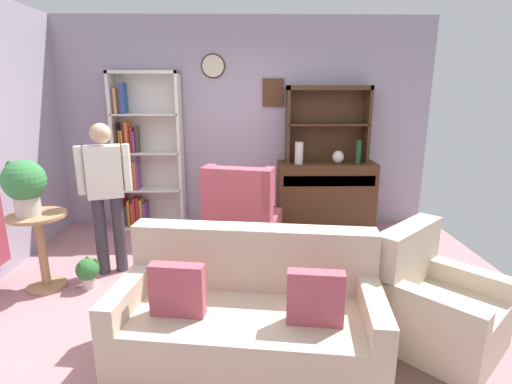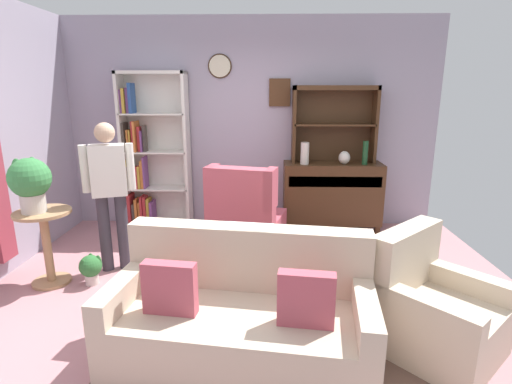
{
  "view_description": "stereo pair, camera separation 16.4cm",
  "coord_description": "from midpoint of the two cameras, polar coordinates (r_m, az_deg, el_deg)",
  "views": [
    {
      "loc": [
        0.03,
        -3.38,
        1.89
      ],
      "look_at": [
        0.1,
        0.2,
        0.95
      ],
      "focal_mm": 27.93,
      "sensor_mm": 36.0,
      "label": 1
    },
    {
      "loc": [
        0.2,
        -3.38,
        1.89
      ],
      "look_at": [
        0.1,
        0.2,
        0.95
      ],
      "focal_mm": 27.93,
      "sensor_mm": 36.0,
      "label": 2
    }
  ],
  "objects": [
    {
      "name": "couch_floral",
      "position": [
        2.95,
        -2.72,
        -17.64
      ],
      "size": [
        1.9,
        1.08,
        0.9
      ],
      "color": "beige",
      "rests_on": "ground_plane"
    },
    {
      "name": "armchair_floral",
      "position": [
        3.35,
        23.0,
        -15.08
      ],
      "size": [
        1.08,
        1.08,
        0.88
      ],
      "color": "beige",
      "rests_on": "ground_plane"
    },
    {
      "name": "area_rug",
      "position": [
        3.61,
        0.46,
        -16.79
      ],
      "size": [
        2.32,
        1.82,
        0.01
      ],
      "primitive_type": "cube",
      "color": "brown",
      "rests_on": "ground_plane"
    },
    {
      "name": "book_stack",
      "position": [
        3.73,
        -0.67,
        -7.55
      ],
      "size": [
        0.22,
        0.14,
        0.11
      ],
      "color": "#B22D33",
      "rests_on": "coffee_table"
    },
    {
      "name": "vase_tall",
      "position": [
        5.25,
        5.29,
        5.59
      ],
      "size": [
        0.11,
        0.11,
        0.29
      ],
      "primitive_type": "cylinder",
      "color": "beige",
      "rests_on": "sideboard"
    },
    {
      "name": "ground_plane",
      "position": [
        3.87,
        -2.72,
        -14.66
      ],
      "size": [
        5.4,
        4.6,
        0.02
      ],
      "primitive_type": "cube",
      "color": "#B27A7F"
    },
    {
      "name": "plant_stand",
      "position": [
        4.36,
        -29.37,
        -6.41
      ],
      "size": [
        0.52,
        0.52,
        0.75
      ],
      "color": "#A87F56",
      "rests_on": "ground_plane"
    },
    {
      "name": "bottle_wine",
      "position": [
        5.38,
        13.62,
        5.58
      ],
      "size": [
        0.07,
        0.07,
        0.31
      ],
      "primitive_type": "cylinder",
      "color": "#194223",
      "rests_on": "sideboard"
    },
    {
      "name": "person_reading",
      "position": [
        4.31,
        -21.75,
        0.47
      ],
      "size": [
        0.52,
        0.3,
        1.56
      ],
      "color": "#38333D",
      "rests_on": "ground_plane"
    },
    {
      "name": "bookshelf",
      "position": [
        5.6,
        -16.72,
        4.72
      ],
      "size": [
        0.9,
        0.3,
        2.1
      ],
      "color": "silver",
      "rests_on": "ground_plane"
    },
    {
      "name": "sideboard_hutch",
      "position": [
        5.44,
        9.35,
        11.04
      ],
      "size": [
        1.1,
        0.26,
        1.0
      ],
      "color": "#422816",
      "rests_on": "sideboard"
    },
    {
      "name": "vase_round",
      "position": [
        5.36,
        10.81,
        4.94
      ],
      "size": [
        0.15,
        0.15,
        0.17
      ],
      "primitive_type": "ellipsoid",
      "color": "beige",
      "rests_on": "sideboard"
    },
    {
      "name": "wall_back",
      "position": [
        5.53,
        -2.31,
        9.67
      ],
      "size": [
        5.0,
        0.09,
        2.8
      ],
      "color": "#A399AD",
      "rests_on": "ground_plane"
    },
    {
      "name": "potted_plant_small",
      "position": [
        4.27,
        -23.99,
        -10.27
      ],
      "size": [
        0.22,
        0.22,
        0.3
      ],
      "color": "beige",
      "rests_on": "ground_plane"
    },
    {
      "name": "sideboard",
      "position": [
        5.5,
        9.1,
        -0.02
      ],
      "size": [
        1.3,
        0.45,
        0.92
      ],
      "color": "#422816",
      "rests_on": "ground_plane"
    },
    {
      "name": "coffee_table",
      "position": [
        3.72,
        -2.13,
        -9.68
      ],
      "size": [
        0.8,
        0.5,
        0.42
      ],
      "color": "#422816",
      "rests_on": "ground_plane"
    },
    {
      "name": "potted_plant_large",
      "position": [
        4.21,
        -31.24,
        1.06
      ],
      "size": [
        0.37,
        0.37,
        0.52
      ],
      "color": "beige",
      "rests_on": "plant_stand"
    },
    {
      "name": "wingback_chair",
      "position": [
        4.67,
        -2.98,
        -4.12
      ],
      "size": [
        0.95,
        0.97,
        1.05
      ],
      "color": "#B74C5B",
      "rests_on": "ground_plane"
    }
  ]
}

